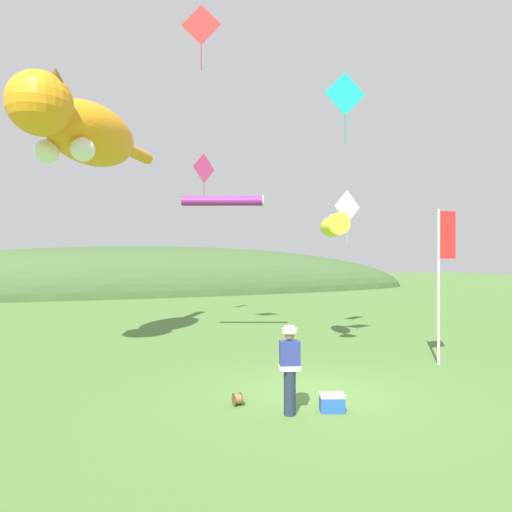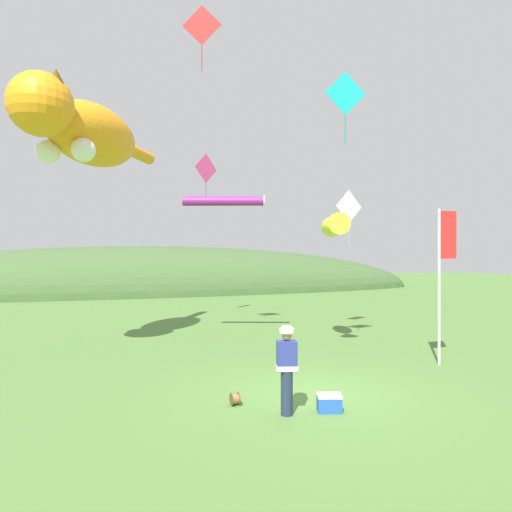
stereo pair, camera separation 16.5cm
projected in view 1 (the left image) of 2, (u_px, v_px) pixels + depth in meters
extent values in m
plane|color=#517A38|center=(317.00, 395.00, 10.36)|extent=(120.00, 120.00, 0.00)
ellipsoid|color=#426033|center=(149.00, 293.00, 38.68)|extent=(51.09, 10.85, 7.94)
cylinder|color=#232D47|center=(290.00, 393.00, 9.08)|extent=(0.24, 0.24, 0.88)
cube|color=navy|center=(290.00, 356.00, 9.08)|extent=(0.45, 0.34, 0.60)
cube|color=white|center=(290.00, 368.00, 9.08)|extent=(0.48, 0.37, 0.10)
sphere|color=tan|center=(290.00, 335.00, 9.08)|extent=(0.20, 0.20, 0.20)
cylinder|color=silver|center=(290.00, 331.00, 9.08)|extent=(0.30, 0.30, 0.09)
cylinder|color=silver|center=(290.00, 328.00, 9.08)|extent=(0.20, 0.20, 0.07)
cylinder|color=olive|center=(237.00, 399.00, 9.65)|extent=(0.16, 0.20, 0.20)
cylinder|color=brown|center=(234.00, 399.00, 9.62)|extent=(0.01, 0.27, 0.27)
cylinder|color=brown|center=(241.00, 399.00, 9.68)|extent=(0.02, 0.27, 0.27)
cube|color=blue|center=(332.00, 404.00, 9.28)|extent=(0.56, 0.46, 0.30)
cube|color=white|center=(332.00, 395.00, 9.28)|extent=(0.57, 0.47, 0.06)
cylinder|color=silver|center=(439.00, 287.00, 13.30)|extent=(0.08, 0.08, 4.53)
cube|color=red|center=(447.00, 235.00, 13.41)|extent=(0.60, 0.03, 1.40)
ellipsoid|color=orange|center=(92.00, 135.00, 15.53)|extent=(4.18, 4.83, 2.04)
ellipsoid|color=white|center=(88.00, 144.00, 15.33)|extent=(2.53, 3.02, 1.12)
sphere|color=orange|center=(40.00, 103.00, 12.93)|extent=(1.84, 1.84, 1.84)
cone|color=#55330A|center=(56.00, 78.00, 12.83)|extent=(0.90, 0.90, 0.61)
cone|color=#55330A|center=(24.00, 81.00, 13.03)|extent=(0.90, 0.90, 0.61)
sphere|color=white|center=(83.00, 149.00, 13.93)|extent=(0.74, 0.74, 0.74)
sphere|color=white|center=(47.00, 151.00, 14.18)|extent=(0.74, 0.74, 0.74)
cylinder|color=orange|center=(136.00, 153.00, 18.73)|extent=(1.61, 2.17, 0.49)
ellipsoid|color=yellow|center=(331.00, 227.00, 16.35)|extent=(1.44, 2.17, 0.72)
cone|color=yellow|center=(338.00, 224.00, 15.00)|extent=(0.90, 0.87, 0.72)
cone|color=yellow|center=(331.00, 218.00, 16.41)|extent=(0.43, 0.43, 0.33)
sphere|color=black|center=(335.00, 226.00, 17.01)|extent=(0.17, 0.17, 0.17)
cylinder|color=#8C268C|center=(222.00, 201.00, 17.55)|extent=(3.06, 1.43, 0.36)
torus|color=white|center=(263.00, 201.00, 17.54)|extent=(0.21, 0.43, 0.44)
cube|color=#19BFBF|center=(345.00, 94.00, 14.11)|extent=(1.32, 0.23, 1.34)
cylinder|color=black|center=(345.00, 94.00, 14.12)|extent=(0.89, 0.16, 0.02)
cube|color=#118585|center=(345.00, 130.00, 14.11)|extent=(0.03, 0.01, 0.90)
cube|color=red|center=(201.00, 25.00, 15.90)|extent=(1.29, 0.60, 1.41)
cylinder|color=black|center=(201.00, 25.00, 15.92)|extent=(0.87, 0.41, 0.02)
cube|color=maroon|center=(201.00, 58.00, 15.91)|extent=(0.03, 0.02, 0.90)
cube|color=white|center=(347.00, 207.00, 19.14)|extent=(1.38, 0.29, 1.40)
cylinder|color=black|center=(347.00, 207.00, 19.15)|extent=(0.93, 0.20, 0.02)
cube|color=#A9A9A9|center=(347.00, 234.00, 19.14)|extent=(0.03, 0.01, 0.90)
cube|color=#E53F8C|center=(204.00, 168.00, 22.68)|extent=(1.29, 0.78, 1.49)
cylinder|color=black|center=(204.00, 168.00, 22.69)|extent=(0.87, 0.53, 0.02)
cube|color=#A02C62|center=(204.00, 192.00, 22.68)|extent=(0.03, 0.02, 0.90)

